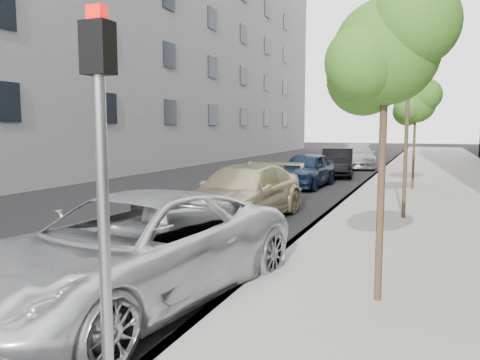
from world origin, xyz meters
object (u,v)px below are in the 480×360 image
Objects in this scene: minivan at (133,249)px; sedan_rear at (358,156)px; suv at (243,193)px; sedan_black at (337,162)px; signal_pole at (102,164)px; sedan_blue at (306,170)px; tree_mid at (411,56)px; tree_far at (416,103)px; tree_near at (388,52)px.

minivan reaches higher than sedan_rear.
suv is 1.16× the size of sedan_black.
signal_pole is at bearing -94.98° from sedan_rear.
suv is 7.89m from sedan_blue.
tree_mid is 1.15× the size of sedan_blue.
sedan_blue is (-4.34, 6.57, -3.61)m from tree_mid.
minivan is at bearing -103.35° from tree_far.
tree_mid is 10.31m from signal_pole.
tree_far is 14.66m from minivan.
tree_near is at bearing -89.92° from sedan_rear.
sedan_blue is at bearing 98.58° from signal_pole.
tree_far reaches higher than sedan_rear.
minivan is 1.29× the size of sedan_blue.
tree_far is at bearing 90.00° from tree_mid.
tree_far is 5.13m from sedan_blue.
tree_near is 0.96× the size of sedan_blue.
signal_pole is 8.97m from suv.
tree_mid is 8.97m from minivan.
signal_pole reaches higher than suv.
tree_far reaches higher than suv.
tree_far is at bearing -60.70° from sedan_black.
tree_mid is at bearing 75.08° from minivan.
minivan is 14.13m from sedan_blue.
tree_near reaches higher than sedan_blue.
sedan_black is at bearing 108.71° from tree_mid.
sedan_black is (0.42, 5.00, -0.01)m from sedan_blue.
sedan_black is at bearing 100.71° from minivan.
tree_mid is 0.97× the size of suv.
tree_near is 4.41m from minivan.
tree_mid is 6.56m from tree_far.
suv is at bearing -117.71° from tree_far.
minivan is at bearing -113.85° from tree_mid.
tree_mid is 5.62m from suv.
sedan_blue is at bearing 95.51° from suv.
tree_mid is 18.26m from sedan_rear.
sedan_rear is (0.38, 18.83, 0.02)m from suv.
tree_far is (0.00, 13.00, -0.01)m from tree_near.
signal_pole reaches higher than sedan_blue.
signal_pole is 27.51m from sedan_rear.
tree_far is 6.98m from sedan_black.
tree_far is at bearing 2.15° from sedan_blue.
minivan is 1.26× the size of sedan_black.
tree_near is 0.99× the size of tree_far.
tree_near reaches higher than sedan_rear.
minivan is (-1.40, 2.37, -1.43)m from signal_pole.
tree_near is at bearing -90.00° from tree_mid.
tree_far reaches higher than sedan_blue.
suv is 18.83m from sedan_rear.
tree_far is 0.97× the size of sedan_blue.
tree_mid reaches higher than sedan_rear.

